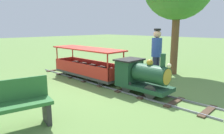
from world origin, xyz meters
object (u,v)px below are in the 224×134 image
locomotive (141,75)px  conductor_person (157,51)px  park_bench (9,106)px  passenger_car (87,66)px

locomotive → conductor_person: bearing=-166.2°
park_bench → conductor_person: bearing=178.1°
conductor_person → park_bench: 4.17m
park_bench → passenger_car: bearing=-150.6°
locomotive → passenger_car: size_ratio=0.54×
passenger_car → park_bench: 3.43m
passenger_car → conductor_person: (-1.15, 1.82, 0.54)m
conductor_person → passenger_car: bearing=-57.8°
passenger_car → park_bench: size_ratio=1.99×
passenger_car → park_bench: bearing=29.4°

